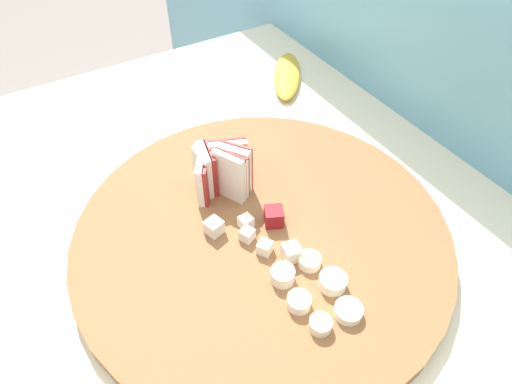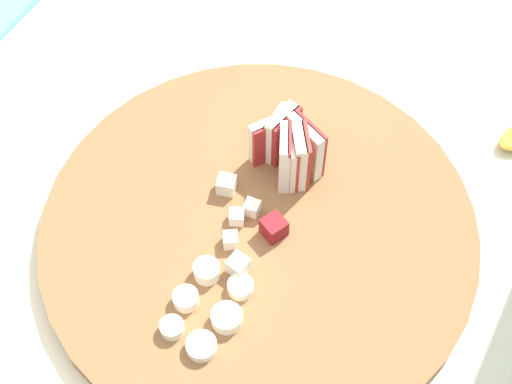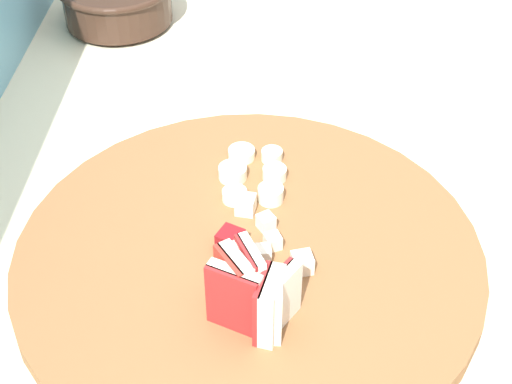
{
  "view_description": "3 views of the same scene",
  "coord_description": "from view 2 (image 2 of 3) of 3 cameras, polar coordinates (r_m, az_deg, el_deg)",
  "views": [
    {
      "loc": [
        0.19,
        -0.12,
        1.36
      ],
      "look_at": [
        -0.14,
        0.08,
        0.97
      ],
      "focal_mm": 31.26,
      "sensor_mm": 36.0,
      "label": 1
    },
    {
      "loc": [
        0.27,
        0.25,
        1.62
      ],
      "look_at": [
        -0.12,
        0.04,
        0.96
      ],
      "focal_mm": 54.82,
      "sensor_mm": 36.0,
      "label": 2
    },
    {
      "loc": [
        -0.59,
        0.03,
        1.46
      ],
      "look_at": [
        -0.04,
        0.06,
        0.99
      ],
      "focal_mm": 53.59,
      "sensor_mm": 36.0,
      "label": 3
    }
  ],
  "objects": [
    {
      "name": "cutting_board",
      "position": [
        0.79,
        0.2,
        -2.91
      ],
      "size": [
        0.44,
        0.44,
        0.02
      ],
      "primitive_type": "cylinder",
      "color": "brown",
      "rests_on": "tiled_countertop"
    },
    {
      "name": "apple_dice_pile",
      "position": [
        0.77,
        -0.62,
        -2.39
      ],
      "size": [
        0.1,
        0.09,
        0.02
      ],
      "color": "#EFE5CC",
      "rests_on": "cutting_board"
    },
    {
      "name": "apple_wedge_fan",
      "position": [
        0.79,
        2.39,
        3.31
      ],
      "size": [
        0.07,
        0.08,
        0.07
      ],
      "color": "#A32323",
      "rests_on": "cutting_board"
    },
    {
      "name": "banana_slice_rows",
      "position": [
        0.73,
        -3.54,
        -8.35
      ],
      "size": [
        0.09,
        0.07,
        0.02
      ],
      "color": "white",
      "rests_on": "cutting_board"
    }
  ]
}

